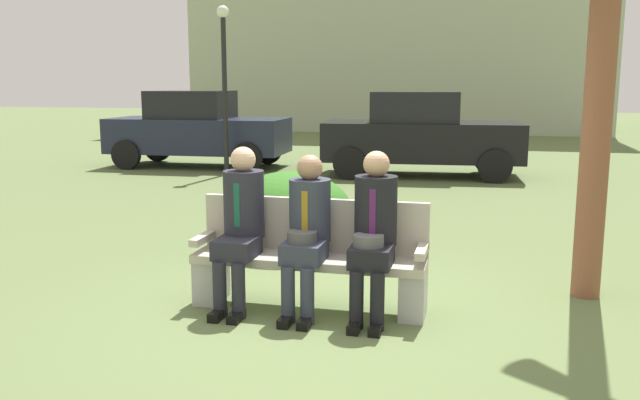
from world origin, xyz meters
The scene contains 10 objects.
ground_plane centered at (0.00, 0.00, 0.00)m, with size 80.00×80.00×0.00m, color #5B6C3F.
park_bench centered at (-0.08, 0.21, 0.42)m, with size 1.93×0.44×0.90m.
seated_man_left centered at (-0.65, 0.09, 0.75)m, with size 0.34×0.72×1.34m.
seated_man_middle centered at (-0.08, 0.08, 0.72)m, with size 0.34×0.72×1.29m.
seated_man_right centered at (0.47, 0.09, 0.74)m, with size 0.34×0.72×1.33m.
shrub_near_bench centered at (-0.80, 2.09, 0.44)m, with size 1.40×1.28×0.88m, color #336D22.
parked_car_near centered at (-4.90, 8.79, 0.84)m, with size 3.95×1.82×1.68m.
parked_car_far centered at (0.06, 8.45, 0.84)m, with size 4.01×1.95×1.68m.
street_lamp centered at (-3.78, 7.69, 2.07)m, with size 0.24×0.24×3.35m.
building_backdrop centered at (-2.15, 23.48, 4.95)m, with size 16.49×8.05×9.85m.
Camera 1 is at (1.27, -5.00, 1.86)m, focal length 37.48 mm.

